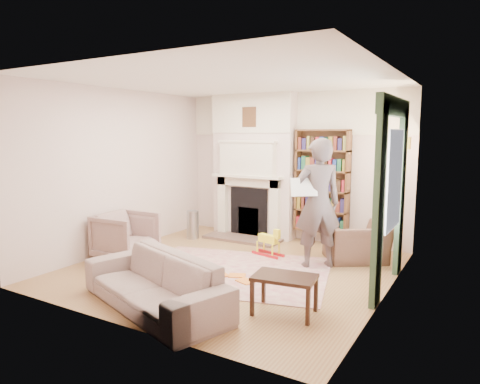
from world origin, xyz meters
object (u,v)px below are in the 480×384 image
Objects in this scene: armchair_left at (126,236)px; coffee_table at (284,295)px; man_reading at (318,203)px; bookcase at (322,181)px; paraffin_heater at (193,225)px; sofa at (154,282)px; armchair_reading at (356,242)px; rocking_horse at (268,242)px.

coffee_table is at bearing -104.85° from armchair_left.
armchair_left is at bearing -15.75° from man_reading.
armchair_left is 3.20m from coffee_table.
bookcase is 3.36× the size of paraffin_heater.
bookcase is 2.20× the size of armchair_left.
paraffin_heater is (-3.01, 2.31, 0.05)m from coffee_table.
sofa is at bearing -163.86° from coffee_table.
armchair_reading is 3.43m from sofa.
armchair_reading is 3.17m from paraffin_heater.
bookcase reaches higher than armchair_reading.
armchair_left is (-3.28, -1.79, 0.07)m from armchair_reading.
armchair_left is at bearing 162.59° from sofa.
armchair_left is at bearing -94.16° from paraffin_heater.
paraffin_heater is at bearing -7.16° from armchair_left.
armchair_reading is 1.01m from man_reading.
sofa is 2.61m from rocking_horse.
man_reading reaches higher than rocking_horse.
paraffin_heater reaches higher than rocking_horse.
man_reading is 2.84m from paraffin_heater.
sofa is 3.90× the size of rocking_horse.
armchair_left is 2.16m from sofa.
armchair_reading is at bearing 2.35° from paraffin_heater.
armchair_reading reaches higher than paraffin_heater.
armchair_left is at bearing 160.26° from coffee_table.
armchair_reading is 1.73× the size of paraffin_heater.
man_reading is (0.42, -1.36, -0.19)m from bookcase.
man_reading is 3.62× the size of rocking_horse.
coffee_table is (3.13, -0.66, -0.16)m from armchair_left.
man_reading is at bearing -9.83° from paraffin_heater.
man_reading reaches higher than paraffin_heater.
bookcase is at bearing -75.48° from armchair_reading.
sofa is at bearing 28.93° from armchair_reading.
man_reading reaches higher than sofa.
sofa is (1.74, -1.28, -0.07)m from armchair_left.
rocking_horse is at bearing -46.95° from man_reading.
man_reading is (-0.45, -0.60, 0.68)m from armchair_reading.
sofa is (-1.55, -3.06, 0.00)m from armchair_reading.
bookcase is 3.98m from sofa.
bookcase is at bearing 94.75° from coffee_table.
bookcase is at bearing -111.25° from man_reading.
armchair_reading is at bearing -64.46° from armchair_left.
armchair_reading is 3.74m from armchair_left.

